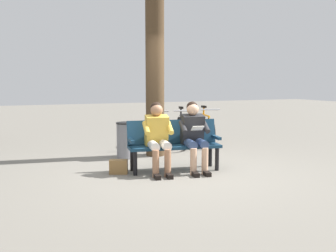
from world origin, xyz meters
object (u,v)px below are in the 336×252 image
(tree_trunk, at_px, (155,68))
(litter_bin, at_px, (125,140))
(bicycle_black, at_px, (205,129))
(bench, at_px, (173,141))
(handbag, at_px, (119,167))
(person_reading, at_px, (194,133))
(bicycle_green, at_px, (158,132))
(bicycle_blue, at_px, (182,131))
(person_companion, at_px, (158,134))

(tree_trunk, bearing_deg, litter_bin, 5.13)
(bicycle_black, bearing_deg, bench, -25.62)
(handbag, xyz_separation_m, bicycle_black, (-2.81, -2.18, 0.24))
(person_reading, height_order, bicycle_green, person_reading)
(bench, xyz_separation_m, bicycle_green, (-0.57, -2.25, -0.15))
(tree_trunk, xyz_separation_m, litter_bin, (0.67, 0.06, -1.44))
(bench, xyz_separation_m, person_reading, (-0.29, 0.21, 0.16))
(bicycle_green, bearing_deg, bicycle_blue, 100.87)
(person_companion, bearing_deg, bicycle_black, -123.97)
(tree_trunk, distance_m, bicycle_black, 2.40)
(bench, distance_m, person_reading, 0.40)
(litter_bin, distance_m, bicycle_blue, 1.88)
(tree_trunk, relative_size, bicycle_black, 2.20)
(bicycle_blue, relative_size, bicycle_green, 1.02)
(handbag, xyz_separation_m, tree_trunk, (-1.14, -1.27, 1.69))
(bench, bearing_deg, bicycle_green, -95.54)
(tree_trunk, relative_size, litter_bin, 4.95)
(handbag, xyz_separation_m, bicycle_green, (-1.54, -2.18, 0.24))
(person_reading, xyz_separation_m, litter_bin, (0.81, -1.49, -0.30))
(tree_trunk, distance_m, litter_bin, 1.59)
(person_reading, bearing_deg, handbag, -3.68)
(tree_trunk, distance_m, bicycle_green, 1.76)
(tree_trunk, height_order, bicycle_blue, tree_trunk)
(handbag, distance_m, tree_trunk, 2.40)
(bench, relative_size, bicycle_green, 1.04)
(person_reading, relative_size, litter_bin, 1.64)
(bench, distance_m, tree_trunk, 1.87)
(bicycle_blue, bearing_deg, person_reading, -2.62)
(handbag, xyz_separation_m, bicycle_blue, (-2.12, -2.08, 0.24))
(bicycle_black, bearing_deg, person_companion, -29.01)
(bench, relative_size, bicycle_blue, 1.02)
(person_reading, height_order, bicycle_blue, person_reading)
(bicycle_green, bearing_deg, handbag, -15.09)
(handbag, relative_size, bicycle_blue, 0.18)
(bicycle_black, relative_size, bicycle_green, 1.03)
(bicycle_blue, distance_m, bicycle_green, 0.59)
(bicycle_green, bearing_deg, tree_trunk, -3.90)
(bench, height_order, handbag, bench)
(handbag, relative_size, litter_bin, 0.41)
(bench, bearing_deg, person_companion, 27.32)
(bench, distance_m, person_companion, 0.39)
(litter_bin, bearing_deg, bicycle_green, -138.05)
(bench, bearing_deg, bicycle_blue, -109.46)
(litter_bin, height_order, bicycle_black, bicycle_black)
(litter_bin, height_order, bicycle_green, bicycle_green)
(handbag, distance_m, bicycle_black, 3.57)
(bench, relative_size, litter_bin, 2.26)
(handbag, bearing_deg, bicycle_black, -142.19)
(litter_bin, distance_m, bicycle_black, 2.54)
(bench, height_order, bicycle_black, bicycle_black)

